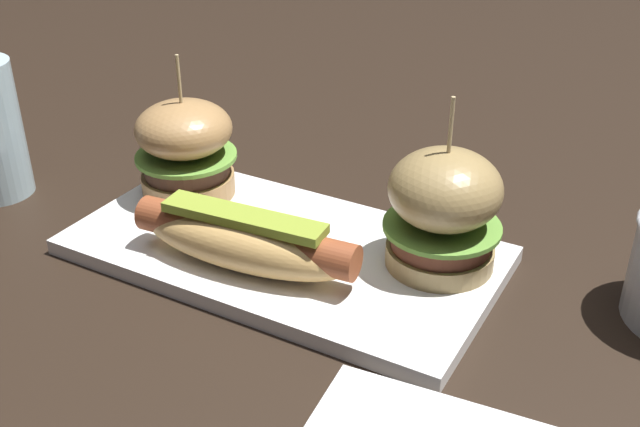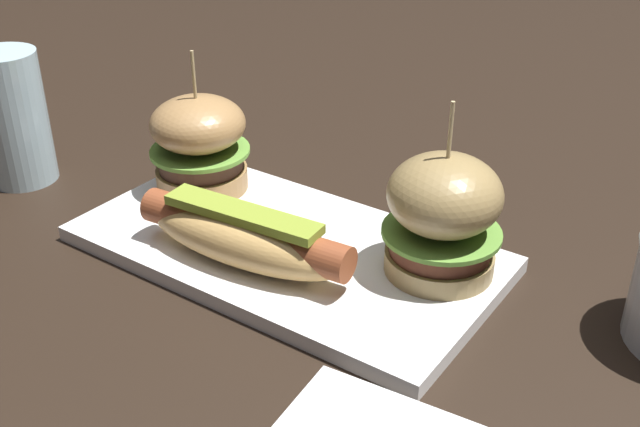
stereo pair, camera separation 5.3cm
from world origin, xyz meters
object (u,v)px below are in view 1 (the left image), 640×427
at_px(platter_main, 283,251).
at_px(slider_right, 443,209).
at_px(hot_dog, 245,240).
at_px(slider_left, 185,148).

relative_size(platter_main, slider_right, 2.51).
bearing_deg(platter_main, hot_dog, -100.21).
xyz_separation_m(hot_dog, slider_left, (-0.12, 0.08, 0.02)).
distance_m(hot_dog, slider_right, 0.16).
distance_m(slider_left, slider_right, 0.26).
bearing_deg(slider_left, platter_main, -15.70).
height_order(platter_main, slider_right, slider_right).
bearing_deg(hot_dog, slider_left, 146.15).
xyz_separation_m(platter_main, slider_right, (0.13, 0.04, 0.06)).
relative_size(hot_dog, slider_left, 1.42).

